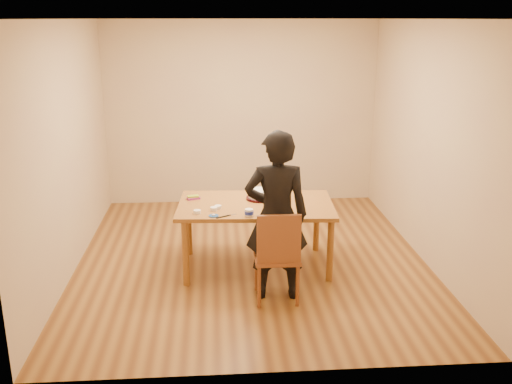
{
  "coord_description": "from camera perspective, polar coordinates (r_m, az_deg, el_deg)",
  "views": [
    {
      "loc": [
        -0.4,
        -6.16,
        2.71
      ],
      "look_at": [
        0.03,
        -0.26,
        0.9
      ],
      "focal_mm": 40.0,
      "sensor_mm": 36.0,
      "label": 1
    }
  ],
  "objects": [
    {
      "name": "frosting_lid",
      "position": [
        5.9,
        -4.26,
        -2.39
      ],
      "size": [
        0.1,
        0.1,
        0.01
      ],
      "primitive_type": "cylinder",
      "color": "#174595",
      "rests_on": "dining_table"
    },
    {
      "name": "candy_box_pink",
      "position": [
        6.46,
        -6.27,
        -0.63
      ],
      "size": [
        0.16,
        0.12,
        0.02
      ],
      "primitive_type": "cube",
      "rotation": [
        0.0,
        0.0,
        0.37
      ],
      "color": "#C32E7F",
      "rests_on": "dining_table"
    },
    {
      "name": "cake_plate",
      "position": [
        6.43,
        0.34,
        -0.62
      ],
      "size": [
        0.3,
        0.3,
        0.02
      ],
      "primitive_type": "cylinder",
      "color": "#BC0C3C",
      "rests_on": "dining_table"
    },
    {
      "name": "ramekin_green",
      "position": [
        6.07,
        -4.24,
        -1.68
      ],
      "size": [
        0.08,
        0.08,
        0.04
      ],
      "primitive_type": "cylinder",
      "color": "white",
      "rests_on": "dining_table"
    },
    {
      "name": "dining_chair",
      "position": [
        5.67,
        2.07,
        -6.46
      ],
      "size": [
        0.44,
        0.44,
        0.04
      ],
      "primitive_type": "cube",
      "rotation": [
        0.0,
        0.0,
        -0.0
      ],
      "color": "brown",
      "rests_on": "floor"
    },
    {
      "name": "frosting_dollop",
      "position": [
        5.89,
        -4.27,
        -2.26
      ],
      "size": [
        0.04,
        0.04,
        0.02
      ],
      "primitive_type": "ellipsoid",
      "color": "white",
      "rests_on": "frosting_lid"
    },
    {
      "name": "person",
      "position": [
        5.57,
        2.06,
        -2.43
      ],
      "size": [
        0.64,
        0.43,
        1.72
      ],
      "primitive_type": "imported",
      "rotation": [
        0.0,
        0.0,
        3.11
      ],
      "color": "black",
      "rests_on": "floor"
    },
    {
      "name": "ramekin_yellow",
      "position": [
        6.12,
        -3.83,
        -1.51
      ],
      "size": [
        0.07,
        0.07,
        0.04
      ],
      "primitive_type": "cylinder",
      "color": "white",
      "rests_on": "dining_table"
    },
    {
      "name": "dining_table",
      "position": [
        6.28,
        -0.03,
        -1.35
      ],
      "size": [
        1.76,
        1.11,
        0.04
      ],
      "primitive_type": "cube",
      "rotation": [
        0.0,
        0.0,
        -0.06
      ],
      "color": "brown",
      "rests_on": "floor"
    },
    {
      "name": "candy_box_green",
      "position": [
        6.46,
        -6.32,
        -0.44
      ],
      "size": [
        0.14,
        0.09,
        0.02
      ],
      "primitive_type": "cube",
      "rotation": [
        0.0,
        0.0,
        0.22
      ],
      "color": "#39931B",
      "rests_on": "candy_box_pink"
    },
    {
      "name": "frosting_tub",
      "position": [
        5.87,
        -0.7,
        -2.07
      ],
      "size": [
        0.09,
        0.09,
        0.08
      ],
      "primitive_type": "cylinder",
      "color": "white",
      "rests_on": "dining_table"
    },
    {
      "name": "frosting_dome",
      "position": [
        6.4,
        0.34,
        0.26
      ],
      "size": [
        0.24,
        0.24,
        0.03
      ],
      "primitive_type": "ellipsoid",
      "color": "white",
      "rests_on": "cake"
    },
    {
      "name": "ramekin_multi",
      "position": [
        5.99,
        -5.91,
        -1.98
      ],
      "size": [
        0.08,
        0.08,
        0.04
      ],
      "primitive_type": "cylinder",
      "color": "white",
      "rests_on": "dining_table"
    },
    {
      "name": "cake",
      "position": [
        6.41,
        0.34,
        -0.19
      ],
      "size": [
        0.25,
        0.25,
        0.08
      ],
      "primitive_type": "cylinder",
      "color": "white",
      "rests_on": "cake_plate"
    },
    {
      "name": "spatula",
      "position": [
        5.87,
        -3.27,
        -2.46
      ],
      "size": [
        0.16,
        0.1,
        0.01
      ],
      "primitive_type": "cube",
      "rotation": [
        0.0,
        0.0,
        0.53
      ],
      "color": "black",
      "rests_on": "dining_table"
    },
    {
      "name": "room_shell",
      "position": [
        6.65,
        -0.67,
        5.22
      ],
      "size": [
        4.0,
        4.5,
        2.7
      ],
      "color": "brown",
      "rests_on": "ground"
    }
  ]
}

